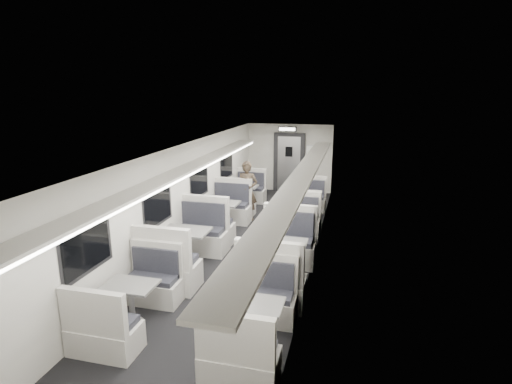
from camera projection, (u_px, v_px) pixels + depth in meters
The scene contains 19 objects.
room at pixel (244, 204), 8.54m from camera, with size 3.24×12.24×2.64m.
booth_left_a at pixel (244, 197), 12.33m from camera, with size 0.99×2.01×1.08m.
booth_left_b at pixel (221, 217), 10.26m from camera, with size 1.11×2.25×1.20m.
booth_left_c at pixel (186, 248), 8.18m from camera, with size 1.16×2.36×1.26m.
booth_left_d at pixel (132, 303), 6.22m from camera, with size 0.96×1.95×1.04m.
booth_right_a at pixel (307, 206), 11.39m from camera, with size 0.96×1.95×1.04m.
booth_right_b at pixel (296, 230), 9.42m from camera, with size 0.99×2.01×1.07m.
booth_right_c at pixel (281, 261), 7.58m from camera, with size 1.14×2.32×1.24m.
booth_right_d at pixel (254, 324), 5.66m from camera, with size 0.98×1.99×1.07m.
passenger at pixel (247, 191), 11.10m from camera, with size 0.61×0.40×1.66m, color black.
window_a at pixel (227, 165), 12.04m from camera, with size 0.02×1.18×0.84m, color black.
window_b at pixel (199, 181), 9.98m from camera, with size 0.02×1.18×0.84m, color black.
window_c at pixel (158, 206), 7.91m from camera, with size 0.02×1.18×0.84m, color black.
window_d at pixel (87, 247), 5.84m from camera, with size 0.02×1.18×0.84m, color black.
luggage_rack_left at pixel (183, 171), 8.37m from camera, with size 0.46×10.40×0.09m.
luggage_rack_right at pixel (301, 177), 7.79m from camera, with size 0.46×10.40×0.09m.
vestibule_door at pixel (289, 163), 14.15m from camera, with size 1.10×0.13×2.10m.
exit_sign at pixel (287, 129), 13.38m from camera, with size 0.62×0.12×0.16m.
wall_notice at pixel (310, 151), 13.85m from camera, with size 0.32×0.02×0.40m, color white.
Camera 1 is at (2.24, -7.89, 3.60)m, focal length 28.00 mm.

